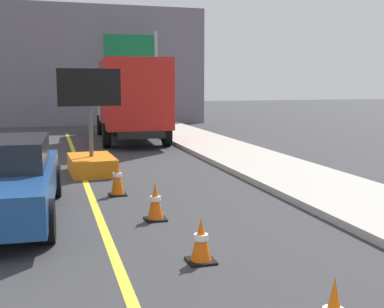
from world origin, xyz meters
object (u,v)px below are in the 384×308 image
box_truck (131,97)px  traffic_cone_far_lane (155,202)px  traffic_cone_mid_lane (201,241)px  arrow_board_trailer (91,155)px  traffic_cone_curbside (117,177)px  highway_guide_sign (141,62)px

box_truck → traffic_cone_far_lane: 11.55m
traffic_cone_mid_lane → traffic_cone_far_lane: (-0.16, 2.08, 0.03)m
arrow_board_trailer → traffic_cone_curbside: bearing=-83.5°
arrow_board_trailer → box_truck: bearing=72.1°
traffic_cone_mid_lane → traffic_cone_far_lane: bearing=94.3°
highway_guide_sign → traffic_cone_mid_lane: 19.71m
box_truck → traffic_cone_far_lane: box_truck is taller
highway_guide_sign → traffic_cone_far_lane: (-3.06, -17.16, -3.10)m
box_truck → traffic_cone_curbside: size_ratio=9.20×
traffic_cone_far_lane → traffic_cone_curbside: (-0.37, 2.01, 0.06)m
box_truck → highway_guide_sign: highway_guide_sign is taller
highway_guide_sign → traffic_cone_curbside: highway_guide_sign is taller
box_truck → traffic_cone_far_lane: size_ratio=10.76×
traffic_cone_far_lane → box_truck: bearing=82.5°
traffic_cone_mid_lane → traffic_cone_curbside: size_ratio=0.77×
traffic_cone_curbside → traffic_cone_far_lane: bearing=-79.6°
traffic_cone_mid_lane → traffic_cone_far_lane: size_ratio=0.90×
traffic_cone_mid_lane → arrow_board_trailer: bearing=97.0°
box_truck → traffic_cone_mid_lane: size_ratio=11.94×
traffic_cone_curbside → highway_guide_sign: bearing=77.2°
arrow_board_trailer → traffic_cone_curbside: arrow_board_trailer is taller
arrow_board_trailer → traffic_cone_curbside: (0.30, -2.63, -0.10)m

